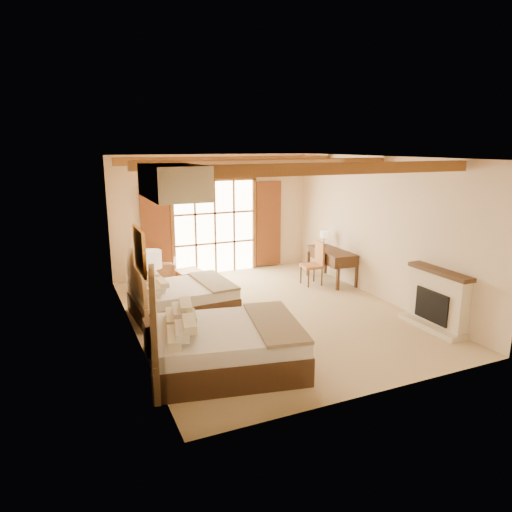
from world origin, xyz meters
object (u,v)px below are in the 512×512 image
nightstand (158,336)px  desk (332,265)px  armchair (160,274)px  bed_near (216,343)px  bed_far (176,296)px

nightstand → desk: 5.48m
nightstand → armchair: 3.63m
bed_near → nightstand: size_ratio=4.80×
nightstand → desk: desk is taller
bed_near → armchair: size_ratio=3.31×
nightstand → armchair: bearing=80.9°
bed_far → desk: size_ratio=1.32×
desk → armchair: bearing=168.7°
desk → bed_far: bearing=-165.2°
bed_near → nightstand: bearing=134.2°
armchair → bed_far: bearing=103.0°
armchair → desk: desk is taller
bed_near → bed_far: (0.02, 2.64, -0.06)m
nightstand → desk: (4.96, 2.32, 0.17)m
nightstand → bed_far: bearing=69.7°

